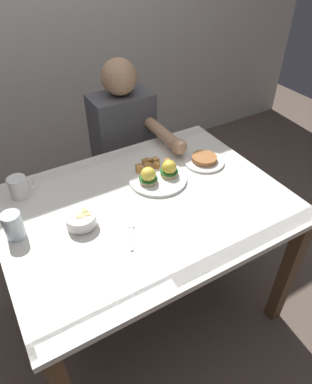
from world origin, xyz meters
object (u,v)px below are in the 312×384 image
at_px(eggs_benedict_plate, 158,175).
at_px(diner_person, 126,145).
at_px(fork, 131,234).
at_px(water_glass_near, 14,227).
at_px(dining_table, 146,221).
at_px(side_plate, 204,160).
at_px(coffee_mug, 19,187).
at_px(fruit_bowl, 81,220).

relative_size(eggs_benedict_plate, diner_person, 0.24).
bearing_deg(fork, water_glass_near, 151.08).
height_order(dining_table, side_plate, side_plate).
bearing_deg(dining_table, coffee_mug, 144.38).
bearing_deg(dining_table, diner_person, 71.42).
xyz_separation_m(eggs_benedict_plate, coffee_mug, (-0.57, 0.20, 0.02)).
bearing_deg(coffee_mug, fork, -55.53).
bearing_deg(water_glass_near, coffee_mug, 72.68).
height_order(eggs_benedict_plate, fruit_bowl, eggs_benedict_plate).
height_order(dining_table, water_glass_near, water_glass_near).
relative_size(coffee_mug, side_plate, 0.56).
distance_m(fruit_bowl, fork, 0.21).
height_order(water_glass_near, side_plate, water_glass_near).
bearing_deg(coffee_mug, water_glass_near, -107.32).
distance_m(eggs_benedict_plate, coffee_mug, 0.61).
bearing_deg(dining_table, side_plate, 17.31).
distance_m(water_glass_near, side_plate, 0.92).
height_order(dining_table, fruit_bowl, fruit_bowl).
xyz_separation_m(dining_table, fruit_bowl, (-0.28, 0.01, 0.14)).
bearing_deg(side_plate, eggs_benedict_plate, -179.07).
bearing_deg(diner_person, side_plate, -67.44).
distance_m(side_plate, diner_person, 0.53).
distance_m(fruit_bowl, diner_person, 0.77).
bearing_deg(dining_table, water_glass_near, 171.23).
distance_m(fruit_bowl, coffee_mug, 0.35).
bearing_deg(dining_table, fork, -135.74).
distance_m(coffee_mug, fork, 0.55).
height_order(side_plate, diner_person, diner_person).
distance_m(coffee_mug, side_plate, 0.87).
xyz_separation_m(coffee_mug, fork, (0.31, -0.45, -0.05)).
distance_m(water_glass_near, diner_person, 0.90).
xyz_separation_m(eggs_benedict_plate, fruit_bowl, (-0.41, -0.11, 0.00)).
bearing_deg(side_plate, coffee_mug, 167.08).
relative_size(fruit_bowl, side_plate, 0.60).
relative_size(water_glass_near, side_plate, 0.55).
relative_size(coffee_mug, fork, 0.76).
relative_size(water_glass_near, diner_person, 0.10).
height_order(coffee_mug, diner_person, diner_person).
bearing_deg(fork, diner_person, 65.29).
height_order(coffee_mug, fork, coffee_mug).
height_order(eggs_benedict_plate, fork, eggs_benedict_plate).
relative_size(dining_table, diner_person, 1.05).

